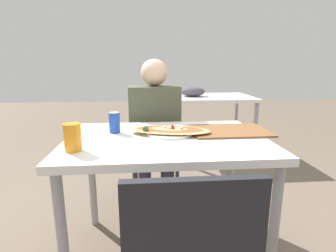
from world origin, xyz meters
The scene contains 9 objects.
ground_plane centered at (0.00, 0.00, 0.00)m, with size 14.00×14.00×0.00m, color #6B5B4C.
dining_table centered at (0.00, 0.00, 0.67)m, with size 1.12×0.80×0.76m.
chair_far_seated centered at (-0.04, 0.73, 0.50)m, with size 0.40×0.40×0.89m.
person_seated centered at (-0.04, 0.62, 0.71)m, with size 0.40×0.30×1.20m.
pizza_main centered at (0.03, 0.07, 0.78)m, with size 0.52×0.32×0.06m.
soda_can centered at (-0.30, 0.13, 0.82)m, with size 0.07×0.07×0.12m.
drink_glass centered at (-0.46, -0.21, 0.82)m, with size 0.08×0.08×0.13m.
serving_tray centered at (0.40, 0.09, 0.76)m, with size 0.46×0.33×0.01m.
background_table centered at (0.68, 1.91, 0.70)m, with size 1.10×0.80×0.88m.
Camera 1 is at (-0.11, -1.44, 1.16)m, focal length 28.00 mm.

